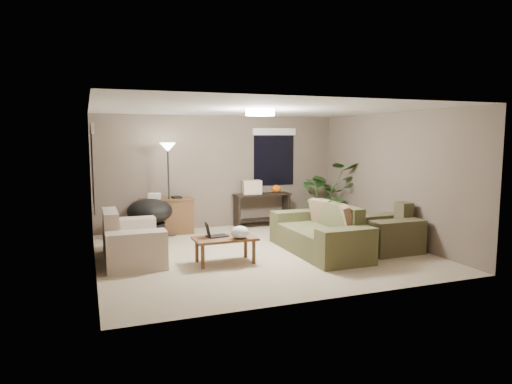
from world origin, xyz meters
name	(u,v)px	position (x,y,z in m)	size (l,w,h in m)	color
room_shell	(260,182)	(0.00, 0.00, 1.25)	(5.50, 5.50, 5.50)	tan
main_sofa	(320,236)	(1.00, -0.36, 0.29)	(0.95, 2.20, 0.85)	#4A4A2C
throw_pillows	(333,215)	(1.26, -0.36, 0.65)	(0.39, 1.40, 0.47)	#8C7251
loveseat	(131,243)	(-2.19, 0.23, 0.30)	(0.90, 1.60, 0.85)	beige
armchair	(387,234)	(2.19, -0.67, 0.30)	(0.95, 1.00, 0.85)	brown
coffee_table	(225,241)	(-0.77, -0.45, 0.36)	(1.00, 0.55, 0.42)	brown
laptop	(213,233)	(-0.94, -0.35, 0.48)	(0.38, 0.26, 0.24)	black
plastic_bag	(240,232)	(-0.57, -0.60, 0.52)	(0.28, 0.26, 0.20)	white
desk	(167,216)	(-1.27, 2.14, 0.38)	(1.10, 0.50, 0.75)	brown
desk_papers	(159,196)	(-1.43, 2.13, 0.80)	(0.70, 0.30, 0.12)	silver
console_table	(262,207)	(0.91, 2.23, 0.44)	(1.30, 0.40, 0.75)	black
pumpkin	(276,189)	(1.26, 2.23, 0.84)	(0.22, 0.22, 0.19)	orange
cardboard_box	(252,187)	(0.66, 2.23, 0.90)	(0.41, 0.31, 0.31)	beige
papasan_chair	(150,215)	(-1.66, 1.83, 0.47)	(0.92, 0.92, 0.80)	black
floor_lamp	(168,158)	(-1.25, 1.97, 1.60)	(0.32, 0.32, 1.91)	black
ceiling_fixture	(260,113)	(0.00, 0.00, 2.44)	(0.50, 0.50, 0.10)	white
houseplant	(327,201)	(2.26, 1.67, 0.58)	(1.33, 1.48, 1.15)	#2D5923
cat_scratching_post	(362,228)	(2.32, 0.33, 0.21)	(0.32, 0.32, 0.50)	tan
window_left	(92,152)	(-2.73, 0.30, 1.78)	(0.05, 1.56, 1.33)	black
window_back	(274,147)	(1.30, 2.48, 1.79)	(1.06, 0.05, 1.33)	black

